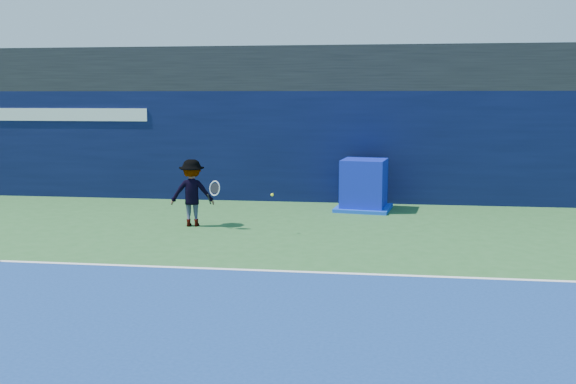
# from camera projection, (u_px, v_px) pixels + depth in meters

# --- Properties ---
(ground) EXTENTS (80.00, 80.00, 0.00)m
(ground) POSITION_uv_depth(u_px,v_px,m) (246.00, 339.00, 7.65)
(ground) COLOR #2A5D2B
(ground) RESTS_ON ground
(baseline) EXTENTS (24.00, 0.10, 0.01)m
(baseline) POSITION_uv_depth(u_px,v_px,m) (281.00, 271.00, 10.59)
(baseline) COLOR white
(baseline) RESTS_ON ground
(stadium_band) EXTENTS (36.00, 3.00, 1.20)m
(stadium_band) POSITION_uv_depth(u_px,v_px,m) (323.00, 70.00, 18.38)
(stadium_band) COLOR black
(stadium_band) RESTS_ON back_wall_assembly
(back_wall_assembly) EXTENTS (36.00, 1.03, 3.00)m
(back_wall_assembly) POSITION_uv_depth(u_px,v_px,m) (319.00, 146.00, 17.72)
(back_wall_assembly) COLOR black
(back_wall_assembly) RESTS_ON ground
(equipment_cart) EXTENTS (1.53, 1.53, 1.29)m
(equipment_cart) POSITION_uv_depth(u_px,v_px,m) (364.00, 187.00, 16.26)
(equipment_cart) COLOR #0B18A5
(equipment_cart) RESTS_ON ground
(tennis_player) EXTENTS (1.24, 0.72, 1.49)m
(tennis_player) POSITION_uv_depth(u_px,v_px,m) (192.00, 193.00, 14.21)
(tennis_player) COLOR silver
(tennis_player) RESTS_ON ground
(tennis_ball) EXTENTS (0.06, 0.06, 0.06)m
(tennis_ball) POSITION_uv_depth(u_px,v_px,m) (272.00, 195.00, 13.36)
(tennis_ball) COLOR #D9EA1A
(tennis_ball) RESTS_ON ground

